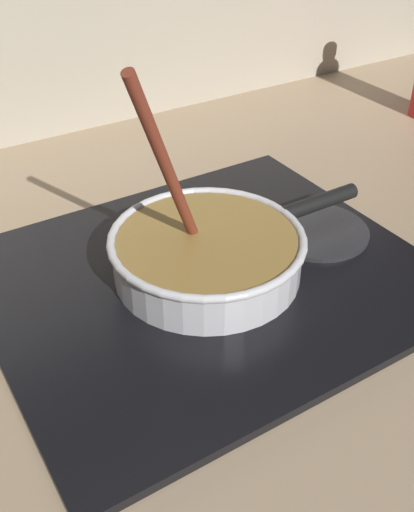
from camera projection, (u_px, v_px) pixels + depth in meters
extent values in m
cube|color=#9E8466|center=(268.00, 437.00, 0.61)|extent=(2.40, 1.60, 0.04)
cube|color=black|center=(207.00, 277.00, 0.79)|extent=(0.56, 0.48, 0.01)
torus|color=#592D0C|center=(207.00, 271.00, 0.78)|extent=(0.19, 0.19, 0.01)
cylinder|color=#262628|center=(316.00, 231.00, 0.86)|extent=(0.15, 0.15, 0.01)
cylinder|color=silver|center=(207.00, 256.00, 0.77)|extent=(0.24, 0.24, 0.06)
cylinder|color=olive|center=(207.00, 253.00, 0.77)|extent=(0.23, 0.23, 0.05)
torus|color=silver|center=(207.00, 238.00, 0.75)|extent=(0.25, 0.25, 0.01)
cylinder|color=black|center=(319.00, 202.00, 0.84)|extent=(0.13, 0.02, 0.02)
cylinder|color=beige|center=(235.00, 255.00, 0.74)|extent=(0.03, 0.03, 0.01)
cylinder|color=beige|center=(162.00, 231.00, 0.78)|extent=(0.04, 0.04, 0.01)
cylinder|color=beige|center=(242.00, 215.00, 0.82)|extent=(0.03, 0.03, 0.01)
cylinder|color=#EDD88C|center=(214.00, 232.00, 0.78)|extent=(0.04, 0.04, 0.01)
cylinder|color=maroon|center=(168.00, 171.00, 0.66)|extent=(0.12, 0.08, 0.26)
cube|color=brown|center=(196.00, 239.00, 0.78)|extent=(0.05, 0.05, 0.01)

